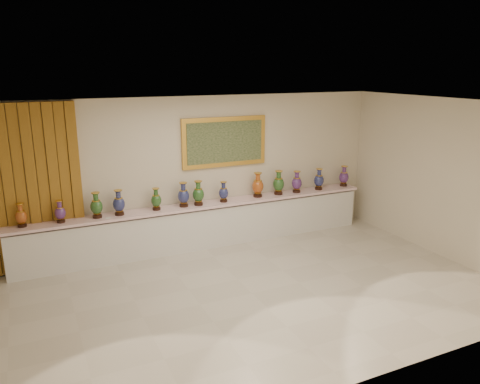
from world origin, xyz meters
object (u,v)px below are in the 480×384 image
object	(u,v)px
counter	(202,226)
vase_0	(21,216)
vase_1	(60,213)
vase_2	(96,206)

from	to	relation	value
counter	vase_0	bearing A→B (deg)	-179.91
vase_1	vase_2	bearing A→B (deg)	0.53
counter	vase_1	bearing A→B (deg)	-179.24
vase_1	counter	bearing A→B (deg)	0.76
vase_0	vase_2	world-z (taller)	vase_2
vase_0	vase_2	bearing A→B (deg)	-1.11
vase_1	vase_2	world-z (taller)	vase_2
counter	vase_0	xyz separation A→B (m)	(-3.26, -0.01, 0.65)
counter	vase_0	distance (m)	3.32
counter	vase_1	size ratio (longest dim) A/B	18.27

